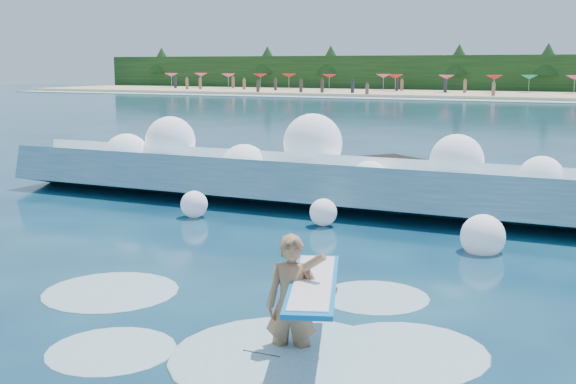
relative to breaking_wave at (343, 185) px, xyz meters
name	(u,v)px	position (x,y,z in m)	size (l,w,h in m)	color
ground	(172,265)	(-0.92, -6.67, -0.60)	(200.00, 200.00, 0.00)	#082341
beach	(558,96)	(-0.92, 71.33, -0.40)	(140.00, 20.00, 0.40)	tan
wet_band	(547,102)	(-0.92, 60.33, -0.56)	(140.00, 5.00, 0.08)	silver
treeline	(566,75)	(-0.92, 81.33, 1.90)	(140.00, 4.00, 5.00)	black
breaking_wave	(343,185)	(0.00, 0.00, 0.00)	(19.99, 3.04, 1.72)	teal
rock_cluster	(278,178)	(-2.61, 1.41, -0.18)	(8.29, 3.12, 1.33)	black
surfer_with_board	(297,301)	(2.98, -9.47, 0.10)	(1.45, 3.03, 1.90)	#A2724B
wave_spray	(308,161)	(-0.96, -0.12, 0.59)	(14.69, 5.15, 2.55)	white
surf_foam	(269,337)	(2.41, -9.17, -0.60)	(8.48, 5.41, 0.15)	silver
beach_umbrellas	(559,78)	(-1.00, 73.22, 1.65)	(111.59, 6.87, 0.50)	#E7446C
beachgoers	(555,89)	(-0.94, 68.00, 0.50)	(99.85, 13.01, 1.94)	#3F332D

